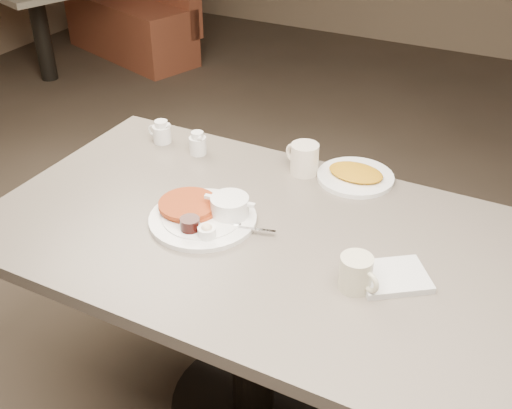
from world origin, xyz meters
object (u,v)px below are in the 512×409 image
at_px(coffee_mug_near, 357,273).
at_px(hash_plate, 356,175).
at_px(coffee_mug_far, 304,158).
at_px(creamer_right, 198,144).
at_px(main_plate, 206,213).
at_px(creamer_left, 161,132).
at_px(diner_table, 253,276).
at_px(booth_back_left, 125,5).

xyz_separation_m(coffee_mug_near, hash_plate, (-0.18, 0.49, -0.03)).
xyz_separation_m(coffee_mug_far, hash_plate, (0.16, 0.04, -0.04)).
relative_size(coffee_mug_far, creamer_right, 1.72).
relative_size(main_plate, hash_plate, 1.51).
bearing_deg(main_plate, creamer_right, 125.11).
bearing_deg(coffee_mug_far, creamer_left, -176.52).
bearing_deg(creamer_right, coffee_mug_near, -30.26).
relative_size(diner_table, booth_back_left, 0.87).
xyz_separation_m(coffee_mug_far, booth_back_left, (-2.53, 2.31, -0.39)).
bearing_deg(creamer_right, main_plate, -54.89).
bearing_deg(main_plate, booth_back_left, 131.72).
xyz_separation_m(diner_table, booth_back_left, (-2.53, 2.67, -0.17)).
bearing_deg(coffee_mug_far, creamer_right, -172.85).
relative_size(diner_table, hash_plate, 5.79).
bearing_deg(booth_back_left, main_plate, -48.28).
distance_m(coffee_mug_near, coffee_mug_far, 0.57).
distance_m(main_plate, booth_back_left, 3.62).
relative_size(coffee_mug_near, creamer_right, 1.54).
height_order(coffee_mug_far, creamer_right, coffee_mug_far).
relative_size(creamer_right, hash_plate, 0.31).
xyz_separation_m(main_plate, coffee_mug_far, (0.14, 0.38, 0.03)).
xyz_separation_m(main_plate, creamer_left, (-0.39, 0.34, 0.01)).
distance_m(diner_table, coffee_mug_far, 0.42).
relative_size(main_plate, coffee_mug_near, 3.16).
height_order(coffee_mug_near, booth_back_left, booth_back_left).
height_order(creamer_left, booth_back_left, booth_back_left).
bearing_deg(coffee_mug_far, coffee_mug_near, -53.49).
bearing_deg(creamer_left, creamer_right, -5.21).
bearing_deg(creamer_left, coffee_mug_far, 3.48).
bearing_deg(main_plate, coffee_mug_far, 69.95).
relative_size(hash_plate, booth_back_left, 0.15).
xyz_separation_m(coffee_mug_far, creamer_left, (-0.53, -0.03, -0.01)).
height_order(diner_table, creamer_right, creamer_right).
height_order(coffee_mug_far, hash_plate, coffee_mug_far).
distance_m(diner_table, creamer_left, 0.65).
bearing_deg(coffee_mug_near, creamer_right, 149.74).
relative_size(coffee_mug_near, coffee_mug_far, 0.90).
distance_m(coffee_mug_near, creamer_left, 0.96).
bearing_deg(coffee_mug_near, hash_plate, 109.57).
height_order(hash_plate, booth_back_left, booth_back_left).
height_order(main_plate, coffee_mug_far, coffee_mug_far).
relative_size(coffee_mug_near, booth_back_left, 0.07).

